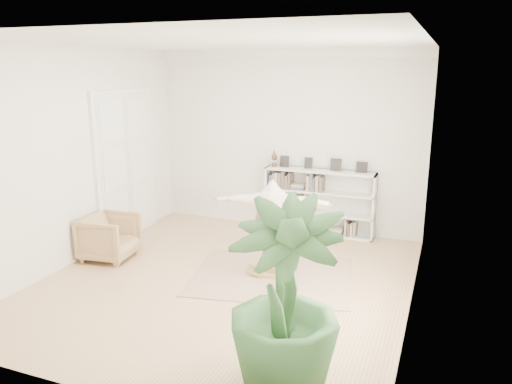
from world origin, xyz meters
TOP-DOWN VIEW (x-y plane):
  - floor at (0.00, 0.00)m, footprint 6.00×6.00m
  - room_shell at (0.00, 2.94)m, footprint 6.00×6.00m
  - doors at (-2.70, 1.30)m, footprint 0.09×1.78m
  - bookshelf at (0.74, 2.82)m, footprint 2.20×0.35m
  - armchair at (-2.30, 0.16)m, footprint 0.95×0.93m
  - rug at (0.60, 0.45)m, footprint 2.82×2.42m
  - rocker_board at (0.60, 0.45)m, footprint 0.58×0.41m
  - person at (0.60, 0.45)m, footprint 1.91×0.83m
  - houseplant at (1.67, -2.22)m, footprint 1.27×1.27m

SIDE VIEW (x-z plane):
  - floor at x=0.00m, z-range 0.00..0.00m
  - rug at x=0.60m, z-range 0.00..0.02m
  - rocker_board at x=0.60m, z-range 0.01..0.13m
  - armchair at x=-2.30m, z-range 0.00..0.78m
  - bookshelf at x=0.74m, z-range -0.18..1.46m
  - person at x=0.60m, z-range 0.13..1.64m
  - houseplant at x=1.67m, z-range 0.00..2.03m
  - doors at x=-2.70m, z-range -0.06..2.86m
  - room_shell at x=0.00m, z-range 0.51..6.51m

